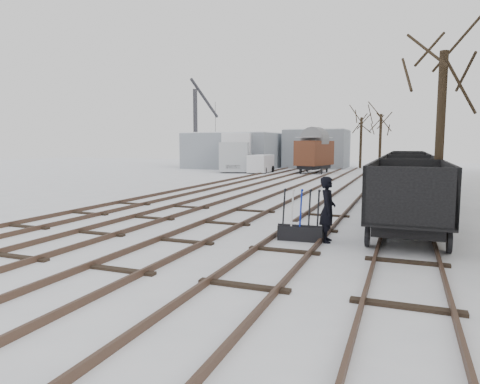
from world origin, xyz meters
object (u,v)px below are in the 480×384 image
Objects in this scene: worker at (328,209)px; panel_van at (261,163)px; box_van_wagon at (314,152)px; crane at (197,145)px; lorry at (237,151)px; ground_frame at (301,231)px; freight_wagon_a at (408,208)px.

panel_van is at bearing 14.44° from worker.
box_van_wagon is 15.11m from crane.
lorry is 2.25× the size of panel_van.
panel_van is (-4.94, -1.45, -1.10)m from box_van_wagon.
lorry is at bearing -170.47° from box_van_wagon.
lorry is at bearing 145.59° from panel_van.
worker is 29.65m from box_van_wagon.
ground_frame is 0.17× the size of lorry.
freight_wagon_a is 0.54× the size of crane.
lorry is (-8.27, 0.63, 0.02)m from box_van_wagon.
worker is 0.38× the size of box_van_wagon.
worker reaches higher than ground_frame.
freight_wagon_a is 29.13m from panel_van.
freight_wagon_a is 38.74m from crane.
box_van_wagon is (-5.49, 29.07, 1.72)m from ground_frame.
lorry is at bearing 18.45° from worker.
freight_wagon_a is at bearing -46.43° from crane.
crane reaches higher than panel_van.
lorry is at bearing 111.45° from ground_frame.
crane is at bearing 118.06° from ground_frame.
crane reaches higher than freight_wagon_a.
ground_frame is 32.77m from lorry.
panel_van is (-11.18, 27.52, -0.04)m from worker.
worker is 2.69m from freight_wagon_a.
freight_wagon_a reaches higher than ground_frame.
box_van_wagon is at bearing -20.35° from lorry.
box_van_wagon is at bearing -7.37° from crane.
ground_frame is at bearing 89.93° from worker.
box_van_wagon is 8.29m from lorry.
lorry is (-16.66, 27.98, 1.15)m from freight_wagon_a.
crane reaches higher than worker.
panel_van is at bearing 107.28° from ground_frame.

